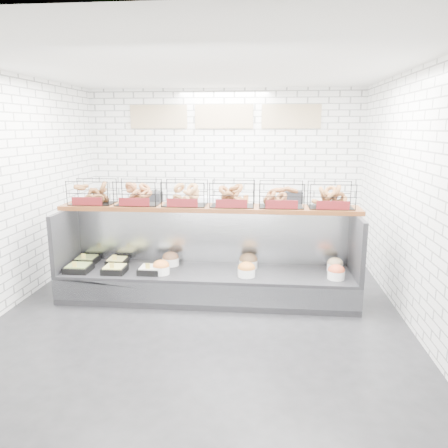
# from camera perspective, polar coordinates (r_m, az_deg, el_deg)

# --- Properties ---
(ground) EXTENTS (5.50, 5.50, 0.00)m
(ground) POSITION_cam_1_polar(r_m,az_deg,el_deg) (5.86, -2.59, -10.73)
(ground) COLOR black
(ground) RESTS_ON ground
(room_shell) EXTENTS (5.02, 5.51, 3.01)m
(room_shell) POSITION_cam_1_polar(r_m,az_deg,el_deg) (5.99, -1.97, 10.08)
(room_shell) COLOR white
(room_shell) RESTS_ON ground
(display_case) EXTENTS (4.00, 0.90, 1.20)m
(display_case) POSITION_cam_1_polar(r_m,az_deg,el_deg) (6.06, -2.28, -6.62)
(display_case) COLOR black
(display_case) RESTS_ON ground
(bagel_shelf) EXTENTS (4.10, 0.50, 0.40)m
(bagel_shelf) POSITION_cam_1_polar(r_m,az_deg,el_deg) (5.97, -2.05, 3.62)
(bagel_shelf) COLOR #4C2510
(bagel_shelf) RESTS_ON display_case
(prep_counter) EXTENTS (4.00, 0.60, 1.20)m
(prep_counter) POSITION_cam_1_polar(r_m,az_deg,el_deg) (8.01, -0.23, -0.77)
(prep_counter) COLOR #93969B
(prep_counter) RESTS_ON ground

